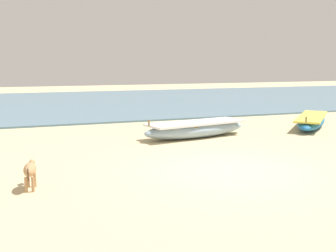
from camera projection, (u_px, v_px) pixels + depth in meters
The scene contains 5 objects.
ground at pixel (231, 170), 10.01m from camera, with size 80.00×80.00×0.00m, color #CCB789.
sea_water at pixel (90, 102), 27.38m from camera, with size 60.00×20.00×0.08m, color slate.
fishing_boat_2 at pixel (196, 129), 14.48m from camera, with size 4.23×1.89×0.75m.
fishing_boat_3 at pixel (311, 121), 16.81m from camera, with size 3.84×3.83×0.67m.
calf_near_tan at pixel (30, 170), 8.48m from camera, with size 0.34×0.85×0.55m.
Camera 1 is at (-4.86, -8.57, 2.56)m, focal length 44.37 mm.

